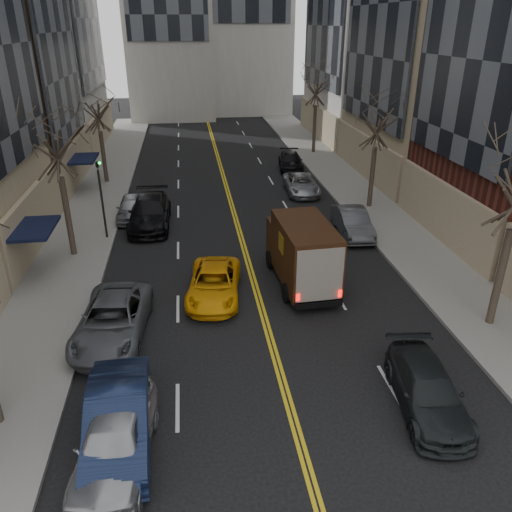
# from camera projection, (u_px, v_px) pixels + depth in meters

# --- Properties ---
(sidewalk_left) EXTENTS (4.00, 66.00, 0.15)m
(sidewalk_left) POSITION_uv_depth(u_px,v_px,m) (92.00, 209.00, 31.98)
(sidewalk_left) COLOR slate
(sidewalk_left) RESTS_ON ground
(sidewalk_right) EXTENTS (4.00, 66.00, 0.15)m
(sidewalk_right) POSITION_uv_depth(u_px,v_px,m) (362.00, 197.00, 34.24)
(sidewalk_right) COLOR slate
(sidewalk_right) RESTS_ON ground
(tree_lf_mid) EXTENTS (3.20, 3.20, 8.91)m
(tree_lf_mid) POSITION_uv_depth(u_px,v_px,m) (52.00, 127.00, 22.96)
(tree_lf_mid) COLOR #382D23
(tree_lf_mid) RESTS_ON sidewalk_left
(tree_lf_far) EXTENTS (3.20, 3.20, 8.12)m
(tree_lf_far) POSITION_uv_depth(u_px,v_px,m) (96.00, 100.00, 34.85)
(tree_lf_far) COLOR #382D23
(tree_lf_far) RESTS_ON sidewalk_left
(tree_rt_mid) EXTENTS (3.20, 3.20, 8.32)m
(tree_rt_mid) POSITION_uv_depth(u_px,v_px,m) (379.00, 110.00, 29.83)
(tree_rt_mid) COLOR #382D23
(tree_rt_mid) RESTS_ON sidewalk_right
(tree_rt_far) EXTENTS (3.20, 3.20, 9.11)m
(tree_rt_far) POSITION_uv_depth(u_px,v_px,m) (317.00, 76.00, 43.02)
(tree_rt_far) COLOR #382D23
(tree_rt_far) RESTS_ON sidewalk_right
(traffic_signal) EXTENTS (0.29, 0.26, 4.70)m
(traffic_signal) POSITION_uv_depth(u_px,v_px,m) (101.00, 191.00, 26.53)
(traffic_signal) COLOR black
(traffic_signal) RESTS_ON sidewalk_left
(ups_truck) EXTENTS (2.54, 5.78, 3.11)m
(ups_truck) POSITION_uv_depth(u_px,v_px,m) (302.00, 253.00, 22.42)
(ups_truck) COLOR black
(ups_truck) RESTS_ON ground
(observer_sedan) EXTENTS (2.38, 4.73, 1.32)m
(observer_sedan) POSITION_uv_depth(u_px,v_px,m) (427.00, 390.00, 15.40)
(observer_sedan) COLOR black
(observer_sedan) RESTS_ON ground
(taxi) EXTENTS (2.81, 4.97, 1.31)m
(taxi) POSITION_uv_depth(u_px,v_px,m) (214.00, 283.00, 21.69)
(taxi) COLOR #E99D09
(taxi) RESTS_ON ground
(pedestrian) EXTENTS (0.55, 0.67, 1.58)m
(pedestrian) POSITION_uv_depth(u_px,v_px,m) (288.00, 240.00, 25.72)
(pedestrian) COLOR black
(pedestrian) RESTS_ON ground
(parked_lf_a) EXTENTS (2.31, 4.79, 1.58)m
(parked_lf_a) POSITION_uv_depth(u_px,v_px,m) (115.00, 440.00, 13.41)
(parked_lf_a) COLOR #ACADB3
(parked_lf_a) RESTS_ON ground
(parked_lf_b) EXTENTS (1.94, 4.98, 1.62)m
(parked_lf_b) POSITION_uv_depth(u_px,v_px,m) (118.00, 419.00, 14.08)
(parked_lf_b) COLOR #121C39
(parked_lf_b) RESTS_ON ground
(parked_lf_c) EXTENTS (2.92, 5.53, 1.48)m
(parked_lf_c) POSITION_uv_depth(u_px,v_px,m) (113.00, 320.00, 18.89)
(parked_lf_c) COLOR #53565B
(parked_lf_c) RESTS_ON ground
(parked_lf_d) EXTENTS (2.45, 5.75, 1.65)m
(parked_lf_d) POSITION_uv_depth(u_px,v_px,m) (150.00, 212.00, 29.30)
(parked_lf_d) COLOR black
(parked_lf_d) RESTS_ON ground
(parked_lf_e) EXTENTS (1.67, 4.02, 1.36)m
(parked_lf_e) POSITION_uv_depth(u_px,v_px,m) (131.00, 208.00, 30.47)
(parked_lf_e) COLOR #95989C
(parked_lf_e) RESTS_ON ground
(parked_rt_a) EXTENTS (1.78, 4.51, 1.46)m
(parked_rt_a) POSITION_uv_depth(u_px,v_px,m) (353.00, 222.00, 28.09)
(parked_rt_a) COLOR #44464B
(parked_rt_a) RESTS_ON ground
(parked_rt_b) EXTENTS (2.36, 4.71, 1.28)m
(parked_rt_b) POSITION_uv_depth(u_px,v_px,m) (301.00, 184.00, 35.02)
(parked_rt_b) COLOR #9B9DA2
(parked_rt_b) RESTS_ON ground
(parked_rt_c) EXTENTS (2.42, 4.76, 1.32)m
(parked_rt_c) POSITION_uv_depth(u_px,v_px,m) (291.00, 161.00, 40.62)
(parked_rt_c) COLOR black
(parked_rt_c) RESTS_ON ground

